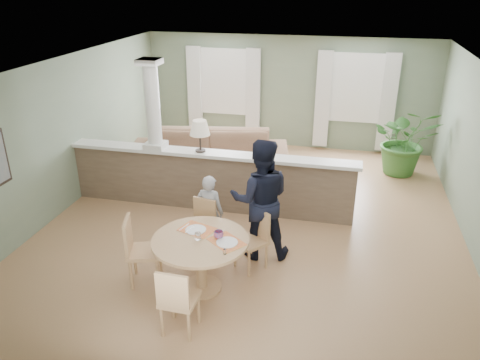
% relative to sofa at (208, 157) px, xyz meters
% --- Properties ---
extents(ground, '(8.00, 8.00, 0.00)m').
position_rel_sofa_xyz_m(ground, '(1.32, -1.55, -0.48)').
color(ground, tan).
rests_on(ground, ground).
extents(room_shell, '(7.02, 8.02, 2.71)m').
position_rel_sofa_xyz_m(room_shell, '(1.29, -0.92, 1.33)').
color(room_shell, gray).
rests_on(room_shell, ground).
extents(pony_wall, '(5.32, 0.38, 2.70)m').
position_rel_sofa_xyz_m(pony_wall, '(0.34, -1.35, 0.22)').
color(pony_wall, '#77604C').
rests_on(pony_wall, ground).
extents(sofa, '(3.49, 1.87, 0.97)m').
position_rel_sofa_xyz_m(sofa, '(0.00, 0.00, 0.00)').
color(sofa, '#8A654B').
rests_on(sofa, ground).
extents(houseplant, '(1.39, 1.22, 1.49)m').
position_rel_sofa_xyz_m(houseplant, '(4.02, 1.19, 0.26)').
color(houseplant, '#336729').
rests_on(houseplant, ground).
extents(dining_table, '(1.30, 1.30, 0.89)m').
position_rel_sofa_xyz_m(dining_table, '(1.01, -3.72, 0.14)').
color(dining_table, tan).
rests_on(dining_table, ground).
extents(chair_far_boy, '(0.48, 0.48, 0.88)m').
position_rel_sofa_xyz_m(chair_far_boy, '(0.73, -2.84, 0.00)').
color(chair_far_boy, tan).
rests_on(chair_far_boy, ground).
extents(chair_far_man, '(0.57, 0.57, 0.90)m').
position_rel_sofa_xyz_m(chair_far_man, '(1.60, -3.01, 0.01)').
color(chair_far_man, tan).
rests_on(chair_far_man, ground).
extents(chair_near, '(0.43, 0.43, 0.93)m').
position_rel_sofa_xyz_m(chair_near, '(0.99, -4.64, 0.03)').
color(chair_near, tan).
rests_on(chair_near, ground).
extents(chair_side, '(0.56, 0.56, 0.99)m').
position_rel_sofa_xyz_m(chair_side, '(0.11, -3.75, 0.06)').
color(chair_side, tan).
rests_on(chair_side, ground).
extents(child_person, '(0.48, 0.35, 1.23)m').
position_rel_sofa_xyz_m(child_person, '(0.81, -2.63, 0.13)').
color(child_person, '#96969B').
rests_on(child_person, ground).
extents(man_person, '(1.04, 0.88, 1.88)m').
position_rel_sofa_xyz_m(man_person, '(1.61, -2.67, 0.46)').
color(man_person, black).
rests_on(man_person, ground).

